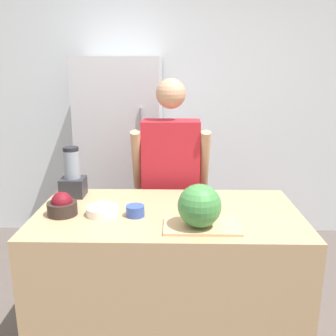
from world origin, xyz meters
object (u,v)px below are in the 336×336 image
Objects in this scene: refrigerator at (122,156)px; blender at (73,177)px; bowl_cream at (102,210)px; person at (171,188)px; watermelon at (199,206)px; bowl_cherries at (62,206)px; bowl_small_blue at (135,211)px.

refrigerator is 5.50× the size of blender.
bowl_cream is at bearing -86.53° from refrigerator.
blender is (-0.62, -0.35, 0.18)m from person.
person is at bearing 100.52° from watermelon.
blender is (-0.78, 0.50, 0.00)m from watermelon.
refrigerator reaches higher than bowl_cherries.
bowl_cream is (-0.53, 0.18, -0.10)m from watermelon.
bowl_cherries is at bearing -179.32° from bowl_cream.
bowl_cherries is at bearing 167.03° from watermelon.
refrigerator is 9.92× the size of bowl_cream.
watermelon is 0.39m from bowl_small_blue.
refrigerator reaches higher than watermelon.
watermelon reaches higher than bowl_small_blue.
blender is at bearing -98.47° from refrigerator.
blender is (-0.25, 0.32, 0.10)m from bowl_cream.
bowl_small_blue is 0.32× the size of blender.
watermelon is 2.16× the size of bowl_small_blue.
bowl_small_blue is (0.19, -0.01, 0.00)m from bowl_cream.
person is (0.46, -0.74, -0.06)m from refrigerator.
bowl_cream is 0.19m from bowl_small_blue.
person is 0.91m from bowl_cherries.
refrigerator is 1.41m from bowl_cream.
refrigerator is at bearing 93.47° from bowl_cream.
blender reaches higher than bowl_cherries.
refrigerator is 1.10× the size of person.
bowl_cream is 0.42m from blender.
watermelon is at bearing -68.72° from refrigerator.
bowl_cherries is at bearing -85.96° from blender.
bowl_cherries is 0.41m from bowl_small_blue.
bowl_cream is at bearing 175.68° from bowl_small_blue.
refrigerator is 10.61× the size of bowl_cherries.
watermelon is at bearing -12.97° from bowl_cherries.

